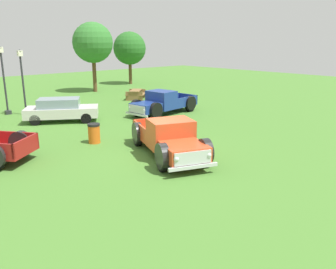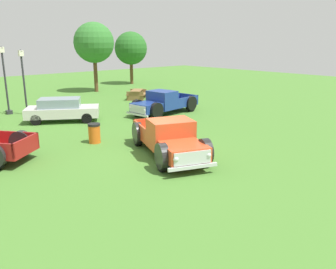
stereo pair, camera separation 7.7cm
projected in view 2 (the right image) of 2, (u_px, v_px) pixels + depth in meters
The scene contains 10 objects.
ground_plane at pixel (162, 156), 14.76m from camera, with size 80.00×80.00×0.00m, color #477A2D.
pickup_truck_foreground at pixel (171, 140), 14.35m from camera, with size 3.67×5.58×1.61m.
pickup_truck_behind_left at pixel (161, 103), 22.80m from camera, with size 5.35×2.53×1.58m.
sedan_distant_a at pixel (62, 109), 20.84m from camera, with size 4.54×3.74×1.43m.
lamp_post_near at pixel (5, 79), 22.55m from camera, with size 0.36×0.36×4.46m.
lamp_post_far at pixel (24, 81), 22.38m from camera, with size 0.36×0.36×4.25m.
picnic_table at pixel (137, 93), 28.92m from camera, with size 2.33×2.31×0.78m.
trash_can at pixel (94, 133), 16.50m from camera, with size 0.59×0.59×0.95m.
oak_tree_east at pixel (94, 43), 32.21m from camera, with size 3.75×3.75×6.48m.
oak_tree_center at pixel (131, 48), 38.34m from camera, with size 3.62×3.62×5.78m.
Camera 2 is at (-9.06, -10.69, 4.76)m, focal length 36.78 mm.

